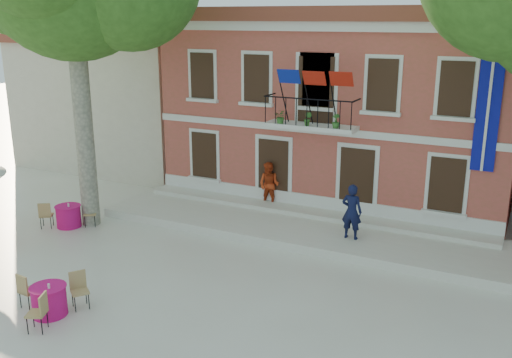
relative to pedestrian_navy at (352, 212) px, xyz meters
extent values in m
plane|color=beige|center=(-4.06, -3.98, -1.20)|extent=(90.00, 90.00, 0.00)
cube|color=#C54F47|center=(-2.06, 6.02, 2.30)|extent=(13.00, 8.00, 7.00)
cube|color=brown|center=(-2.06, 6.02, 6.05)|extent=(13.50, 8.50, 0.50)
cube|color=silver|center=(-2.06, 2.07, 5.65)|extent=(13.30, 0.35, 0.35)
cube|color=silver|center=(-2.06, 1.57, 2.30)|extent=(3.20, 0.90, 0.15)
cube|color=black|center=(-2.06, 1.17, 3.30)|extent=(3.20, 0.04, 0.04)
cube|color=#0D1190|center=(3.54, 1.96, 3.10)|extent=(0.70, 0.05, 3.60)
cube|color=navy|center=(-2.96, 0.82, 4.05)|extent=(0.76, 0.27, 0.47)
cube|color=#AC190B|center=(-2.06, 0.82, 4.05)|extent=(0.76, 0.29, 0.47)
cube|color=#AC190B|center=(-1.16, 0.82, 4.05)|extent=(0.76, 0.27, 0.47)
imported|color=#26591E|center=(-3.06, 1.27, 2.61)|extent=(0.43, 0.37, 0.48)
imported|color=#26591E|center=(-2.06, 1.27, 2.61)|extent=(0.26, 0.21, 0.48)
imported|color=#26591E|center=(-1.06, 1.27, 2.61)|extent=(0.27, 0.27, 0.48)
cube|color=beige|center=(-13.56, 7.02, 1.80)|extent=(9.00, 9.00, 6.00)
cube|color=brown|center=(-13.56, 7.02, 5.00)|extent=(9.40, 9.40, 0.40)
cube|color=silver|center=(-2.06, 0.42, -1.05)|extent=(14.00, 3.40, 0.30)
cylinder|color=#A59E84|center=(-8.95, -2.08, 2.50)|extent=(0.62, 0.62, 7.40)
imported|color=#0F1334|center=(0.00, 0.00, 0.00)|extent=(0.66, 0.44, 1.80)
imported|color=#C23A16|center=(-3.71, 1.72, -0.06)|extent=(0.85, 0.67, 1.69)
cylinder|color=#D6146B|center=(-5.35, -7.55, -0.83)|extent=(0.84, 0.84, 0.75)
cylinder|color=#D6146B|center=(-5.35, -7.55, -0.44)|extent=(0.90, 0.90, 0.02)
cube|color=tan|center=(-5.04, -8.23, -0.73)|extent=(0.56, 0.56, 0.95)
cube|color=tan|center=(-4.91, -6.94, -0.73)|extent=(0.59, 0.59, 0.95)
cube|color=tan|center=(-6.09, -7.48, -0.73)|extent=(0.46, 0.46, 0.95)
cylinder|color=#D6146B|center=(-9.45, -2.66, -0.83)|extent=(0.84, 0.84, 0.75)
cylinder|color=#D6146B|center=(-9.45, -2.66, -0.44)|extent=(0.90, 0.90, 0.02)
cube|color=tan|center=(-8.83, -2.25, -0.73)|extent=(0.58, 0.58, 0.95)
cube|color=tan|center=(-10.08, -3.07, -0.73)|extent=(0.58, 0.58, 0.95)
camera|label=1|loc=(4.92, -16.64, 5.94)|focal=40.00mm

